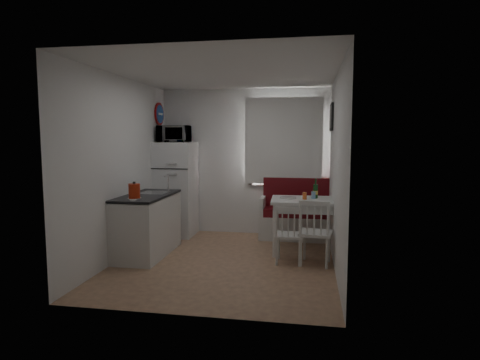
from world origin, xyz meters
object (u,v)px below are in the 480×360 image
object	(u,v)px
chair_left	(289,229)
wine_bottle	(316,188)
bench	(302,219)
microwave	(174,134)
kettle	(134,191)
dining_table	(308,205)
fridge	(176,189)
chair_right	(316,226)
kitchen_counter	(148,224)

from	to	relation	value
chair_left	wine_bottle	distance (m)	0.96
bench	chair_left	distance (m)	1.51
chair_left	microwave	distance (m)	2.78
microwave	kettle	world-z (taller)	microwave
wine_bottle	microwave	bearing A→B (deg)	166.55
dining_table	fridge	world-z (taller)	fridge
chair_right	chair_left	bearing A→B (deg)	-173.32
kitchen_counter	fridge	xyz separation A→B (m)	(0.02, 1.24, 0.37)
bench	chair_left	size ratio (longest dim) A/B	3.33
chair_right	wine_bottle	size ratio (longest dim) A/B	1.62
dining_table	microwave	distance (m)	2.65
microwave	wine_bottle	size ratio (longest dim) A/B	1.77
chair_left	chair_right	world-z (taller)	chair_right
chair_left	wine_bottle	bearing A→B (deg)	65.88
kitchen_counter	kettle	world-z (taller)	kitchen_counter
kitchen_counter	fridge	world-z (taller)	fridge
kitchen_counter	chair_right	bearing A→B (deg)	-3.51
dining_table	kettle	xyz separation A→B (m)	(-2.29, -1.05, 0.30)
fridge	kettle	xyz separation A→B (m)	(0.03, -1.78, 0.19)
dining_table	wine_bottle	bearing A→B (deg)	39.71
kitchen_counter	kettle	size ratio (longest dim) A/B	5.44
kitchen_counter	bench	bearing A→B (deg)	31.13
bench	microwave	distance (m)	2.67
fridge	microwave	distance (m)	0.97
fridge	microwave	bearing A→B (deg)	-90.00
fridge	kettle	distance (m)	1.79
dining_table	wine_bottle	size ratio (longest dim) A/B	3.74
bench	kitchen_counter	bearing A→B (deg)	-148.87
kitchen_counter	microwave	size ratio (longest dim) A/B	2.50
kettle	dining_table	bearing A→B (deg)	24.61
fridge	chair_right	bearing A→B (deg)	-29.85
bench	kettle	world-z (taller)	kettle
fridge	kitchen_counter	bearing A→B (deg)	-90.90
kitchen_counter	microwave	world-z (taller)	microwave
dining_table	kettle	bearing A→B (deg)	-157.79
chair_left	chair_right	size ratio (longest dim) A/B	0.90
wine_bottle	chair_right	bearing A→B (deg)	-90.00
microwave	dining_table	bearing A→B (deg)	-16.37
kitchen_counter	fridge	size ratio (longest dim) A/B	0.80
bench	wine_bottle	world-z (taller)	wine_bottle
fridge	chair_left	bearing A→B (deg)	-33.79
chair_left	wine_bottle	size ratio (longest dim) A/B	1.45
fridge	dining_table	bearing A→B (deg)	-17.50
dining_table	chair_left	xyz separation A→B (m)	(-0.25, -0.65, -0.22)
dining_table	wine_bottle	xyz separation A→B (m)	(0.11, 0.10, 0.24)
fridge	wine_bottle	bearing A→B (deg)	-14.56
dining_table	kettle	distance (m)	2.54
fridge	wine_bottle	distance (m)	2.51
microwave	kitchen_counter	bearing A→B (deg)	-90.94
dining_table	fridge	distance (m)	2.43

